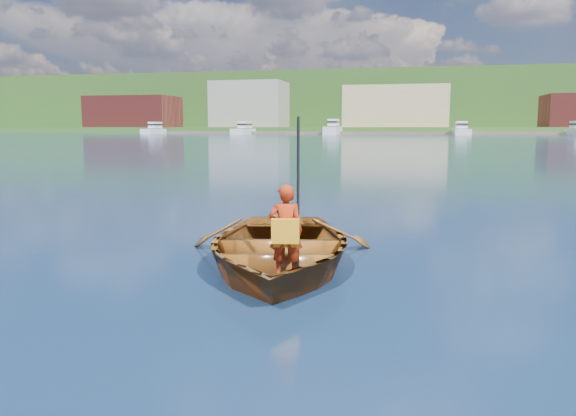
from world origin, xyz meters
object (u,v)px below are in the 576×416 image
at_px(child_paddler, 286,230).
at_px(marina_yachts, 405,130).
at_px(dock, 455,133).
at_px(rowboat, 278,247).

distance_m(child_paddler, marina_yachts, 143.38).
bearing_deg(dock, child_paddler, -94.64).
distance_m(rowboat, child_paddler, 1.00).
distance_m(rowboat, dock, 147.68).
height_order(child_paddler, marina_yachts, marina_yachts).
relative_size(dock, marina_yachts, 1.13).
relative_size(rowboat, marina_yachts, 0.03).
bearing_deg(marina_yachts, rowboat, -89.79).
distance_m(dock, marina_yachts, 13.70).
relative_size(child_paddler, dock, 0.01).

